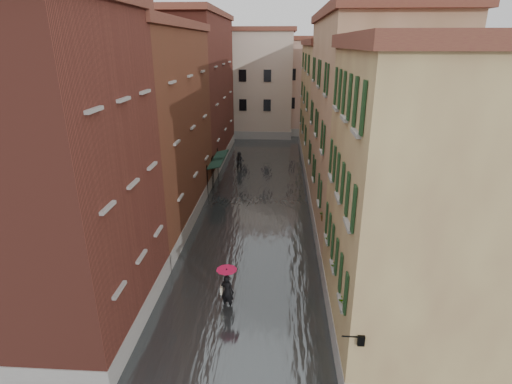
% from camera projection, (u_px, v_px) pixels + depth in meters
% --- Properties ---
extents(ground, '(120.00, 120.00, 0.00)m').
position_uv_depth(ground, '(242.00, 300.00, 19.35)').
color(ground, '#5C5C5F').
rests_on(ground, ground).
extents(floodwater, '(10.00, 60.00, 0.20)m').
position_uv_depth(floodwater, '(257.00, 199.00, 31.47)').
color(floodwater, '#3D4143').
rests_on(floodwater, ground).
extents(building_left_near, '(6.00, 8.00, 13.00)m').
position_uv_depth(building_left_near, '(57.00, 184.00, 15.61)').
color(building_left_near, brown).
rests_on(building_left_near, ground).
extents(building_left_mid, '(6.00, 14.00, 12.50)m').
position_uv_depth(building_left_mid, '(147.00, 132.00, 25.98)').
color(building_left_mid, '#5C2D1D').
rests_on(building_left_mid, ground).
extents(building_left_far, '(6.00, 16.00, 14.00)m').
position_uv_depth(building_left_far, '(194.00, 93.00, 39.74)').
color(building_left_far, brown).
rests_on(building_left_far, ground).
extents(building_right_near, '(6.00, 8.00, 11.50)m').
position_uv_depth(building_right_near, '(419.00, 210.00, 15.06)').
color(building_right_near, '#916F4B').
rests_on(building_right_near, ground).
extents(building_right_mid, '(6.00, 14.00, 13.00)m').
position_uv_depth(building_right_mid, '(365.00, 131.00, 25.08)').
color(building_right_mid, tan).
rests_on(building_right_mid, ground).
extents(building_right_far, '(6.00, 16.00, 11.50)m').
position_uv_depth(building_right_far, '(335.00, 107.00, 39.37)').
color(building_right_far, '#916F4B').
rests_on(building_right_far, ground).
extents(building_end_cream, '(12.00, 9.00, 13.00)m').
position_uv_depth(building_end_cream, '(246.00, 85.00, 52.77)').
color(building_end_cream, '#BFAF98').
rests_on(building_end_cream, ground).
extents(building_end_pink, '(10.00, 9.00, 12.00)m').
position_uv_depth(building_end_pink, '(313.00, 87.00, 54.29)').
color(building_end_pink, tan).
rests_on(building_end_pink, ground).
extents(awning_near, '(1.09, 2.82, 2.80)m').
position_uv_depth(awning_near, '(216.00, 164.00, 32.30)').
color(awning_near, '#163225').
rests_on(awning_near, ground).
extents(awning_far, '(1.09, 3.23, 2.80)m').
position_uv_depth(awning_far, '(220.00, 156.00, 34.54)').
color(awning_far, '#163225').
rests_on(awning_far, ground).
extents(wall_lantern, '(0.71, 0.22, 0.35)m').
position_uv_depth(wall_lantern, '(360.00, 339.00, 12.44)').
color(wall_lantern, black).
rests_on(wall_lantern, ground).
extents(window_planters, '(0.59, 8.37, 0.84)m').
position_uv_depth(window_planters, '(334.00, 246.00, 17.12)').
color(window_planters, maroon).
rests_on(window_planters, ground).
extents(pedestrian_main, '(0.96, 0.96, 2.06)m').
position_uv_depth(pedestrian_main, '(227.00, 285.00, 18.32)').
color(pedestrian_main, black).
rests_on(pedestrian_main, ground).
extents(pedestrian_far, '(1.03, 0.87, 1.87)m').
position_uv_depth(pedestrian_far, '(240.00, 162.00, 38.53)').
color(pedestrian_far, black).
rests_on(pedestrian_far, ground).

